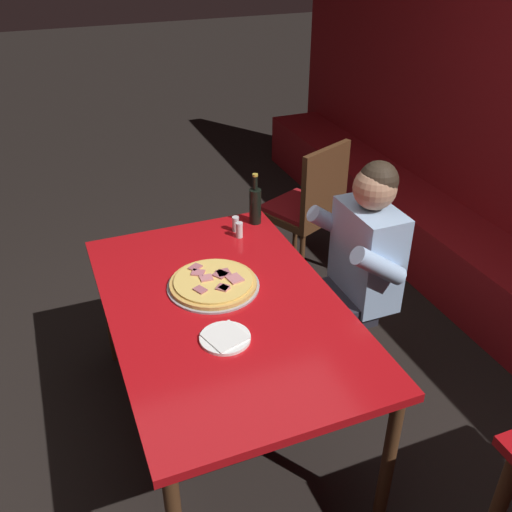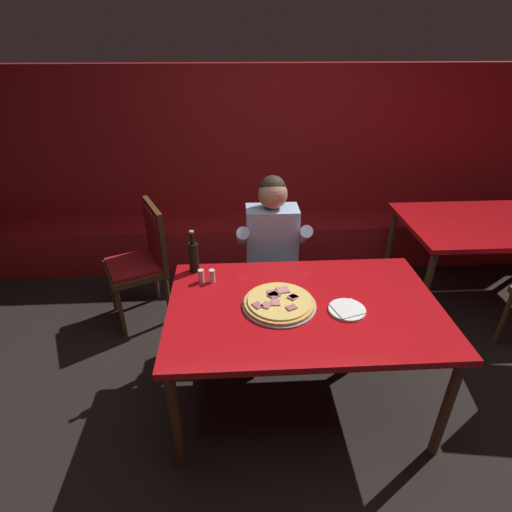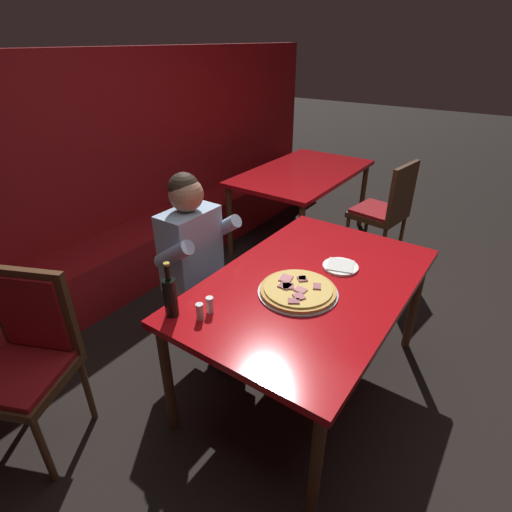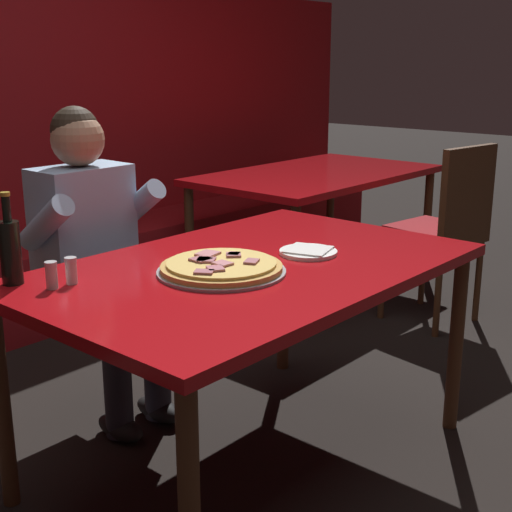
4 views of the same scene
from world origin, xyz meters
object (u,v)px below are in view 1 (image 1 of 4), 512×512
at_px(shaker_parmesan, 239,231).
at_px(pizza, 213,283).
at_px(shaker_red_pepper_flakes, 236,225).
at_px(beer_bottle, 255,205).
at_px(main_dining_table, 224,316).
at_px(dining_chair_near_left, 310,203).
at_px(plate_white_paper, 225,338).
at_px(diner_seated_blue_shirt, 351,270).

bearing_deg(shaker_parmesan, pizza, -34.79).
relative_size(pizza, shaker_red_pepper_flakes, 4.98).
bearing_deg(beer_bottle, main_dining_table, -31.99).
distance_m(pizza, dining_chair_near_left, 1.41).
bearing_deg(plate_white_paper, diner_seated_blue_shirt, 113.69).
bearing_deg(main_dining_table, shaker_red_pepper_flakes, 155.46).
height_order(shaker_red_pepper_flakes, dining_chair_near_left, dining_chair_near_left).
height_order(shaker_parmesan, diner_seated_blue_shirt, diner_seated_blue_shirt).
height_order(beer_bottle, shaker_parmesan, beer_bottle).
distance_m(pizza, shaker_red_pepper_flakes, 0.54).
xyz_separation_m(beer_bottle, dining_chair_near_left, (-0.47, 0.58, -0.31)).
bearing_deg(shaker_red_pepper_flakes, shaker_parmesan, -3.19).
bearing_deg(shaker_parmesan, beer_bottle, 131.16).
bearing_deg(main_dining_table, plate_white_paper, -17.56).
bearing_deg(dining_chair_near_left, shaker_red_pepper_flakes, -53.89).
distance_m(pizza, shaker_parmesan, 0.48).
height_order(beer_bottle, dining_chair_near_left, beer_bottle).
xyz_separation_m(shaker_parmesan, dining_chair_near_left, (-0.59, 0.72, -0.24)).
distance_m(shaker_parmesan, diner_seated_blue_shirt, 0.62).
height_order(beer_bottle, diner_seated_blue_shirt, diner_seated_blue_shirt).
relative_size(shaker_red_pepper_flakes, dining_chair_near_left, 0.09).
height_order(main_dining_table, diner_seated_blue_shirt, diner_seated_blue_shirt).
bearing_deg(diner_seated_blue_shirt, main_dining_table, -80.85).
bearing_deg(shaker_parmesan, plate_white_paper, -24.25).
distance_m(plate_white_paper, shaker_red_pepper_flakes, 0.91).
distance_m(beer_bottle, shaker_red_pepper_flakes, 0.16).
height_order(shaker_red_pepper_flakes, shaker_parmesan, same).
bearing_deg(beer_bottle, shaker_parmesan, -48.84).
bearing_deg(beer_bottle, dining_chair_near_left, 128.95).
height_order(main_dining_table, dining_chair_near_left, dining_chair_near_left).
bearing_deg(shaker_parmesan, main_dining_table, -26.92).
bearing_deg(pizza, dining_chair_near_left, 134.75).
distance_m(pizza, plate_white_paper, 0.39).
bearing_deg(main_dining_table, shaker_parmesan, 153.08).
xyz_separation_m(pizza, beer_bottle, (-0.51, 0.41, 0.09)).
bearing_deg(pizza, diner_seated_blue_shirt, 87.49).
height_order(main_dining_table, pizza, pizza).
distance_m(beer_bottle, diner_seated_blue_shirt, 0.65).
bearing_deg(main_dining_table, diner_seated_blue_shirt, 99.15).
distance_m(main_dining_table, shaker_parmesan, 0.61).
bearing_deg(beer_bottle, pizza, -38.69).
xyz_separation_m(plate_white_paper, beer_bottle, (-0.89, 0.49, 0.10)).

